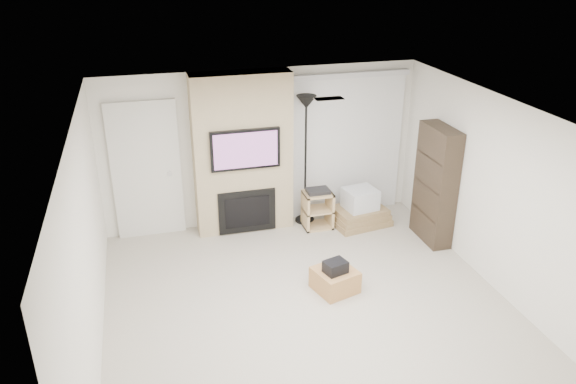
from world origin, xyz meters
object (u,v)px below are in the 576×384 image
object	(u,v)px
bookshelf	(435,185)
floor_lamp	(306,124)
av_stand	(318,207)
ottoman	(335,280)
box_stack	(360,210)

from	to	relation	value
bookshelf	floor_lamp	bearing A→B (deg)	147.51
av_stand	bookshelf	size ratio (longest dim) A/B	0.37
ottoman	av_stand	bearing A→B (deg)	79.33
av_stand	bookshelf	xyz separation A→B (m)	(1.57, -0.83, 0.55)
av_stand	box_stack	bearing A→B (deg)	-5.09
ottoman	box_stack	world-z (taller)	box_stack
ottoman	box_stack	bearing A→B (deg)	58.96
box_stack	bookshelf	size ratio (longest dim) A/B	0.55
floor_lamp	bookshelf	size ratio (longest dim) A/B	1.17
ottoman	box_stack	size ratio (longest dim) A/B	0.50
ottoman	box_stack	xyz separation A→B (m)	(1.04, 1.72, 0.08)
ottoman	bookshelf	world-z (taller)	bookshelf
av_stand	box_stack	distance (m)	0.71
ottoman	av_stand	size ratio (longest dim) A/B	0.76
box_stack	floor_lamp	bearing A→B (deg)	159.42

